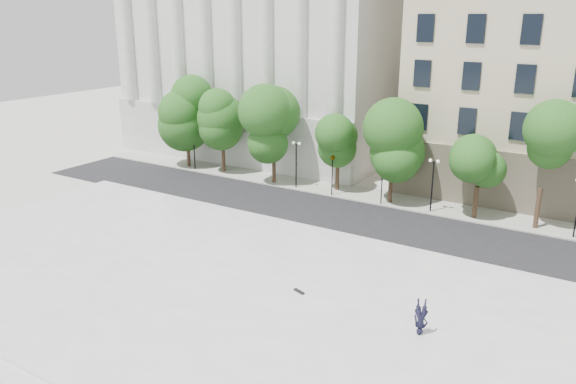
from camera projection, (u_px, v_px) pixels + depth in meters
name	position (u px, v px, depth m)	size (l,w,h in m)	color
ground	(179.00, 310.00, 30.47)	(160.00, 160.00, 0.00)	beige
plaza	(214.00, 285.00, 32.83)	(44.00, 22.00, 0.45)	silver
street	(332.00, 214.00, 45.06)	(60.00, 8.00, 0.02)	black
far_sidewalk	(363.00, 194.00, 49.91)	(60.00, 4.00, 0.12)	#B6B3A8
building_west	(287.00, 36.00, 66.37)	(31.50, 27.65, 25.60)	silver
traffic_light_west	(333.00, 155.00, 48.53)	(0.49, 1.96, 4.28)	black
traffic_light_east	(383.00, 162.00, 46.20)	(0.66, 1.91, 4.25)	black
person_lying	(420.00, 329.00, 27.31)	(0.69, 0.45, 1.88)	black
skateboard	(299.00, 291.00, 31.52)	(0.78, 0.20, 0.08)	black
street_trees	(350.00, 137.00, 48.32)	(45.88, 5.34, 7.91)	#382619
lamp_posts	(356.00, 165.00, 47.96)	(36.22, 0.28, 4.51)	black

